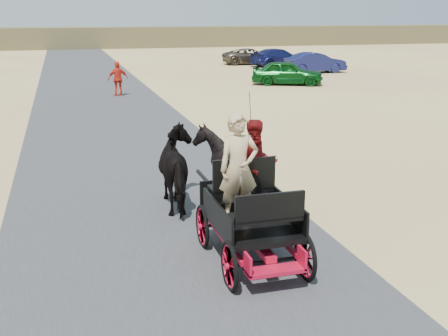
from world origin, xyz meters
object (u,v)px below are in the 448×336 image
object	(u,v)px
pedestrian	(118,79)
car_a	(287,73)
car_d	(251,56)
car_c	(279,57)
horse_left	(181,169)
car_b	(315,63)
carriage	(250,241)
horse_right	(230,165)

from	to	relation	value
pedestrian	car_a	bearing A→B (deg)	-174.47
car_a	car_d	distance (m)	13.62
car_c	car_d	size ratio (longest dim) A/B	1.02
horse_left	car_d	distance (m)	35.04
car_c	pedestrian	bearing A→B (deg)	122.29
pedestrian	car_b	distance (m)	16.32
car_a	car_c	distance (m)	11.87
horse_left	car_b	size ratio (longest dim) A/B	0.47
carriage	car_d	bearing A→B (deg)	71.29
horse_left	car_b	distance (m)	29.08
car_c	horse_right	bearing A→B (deg)	145.33
car_b	car_d	size ratio (longest dim) A/B	0.94
car_d	carriage	bearing A→B (deg)	163.80
carriage	car_a	world-z (taller)	car_a
pedestrian	car_b	bearing A→B (deg)	-157.29
horse_right	pedestrian	bearing A→B (deg)	-87.75
carriage	pedestrian	bearing A→B (deg)	90.36
car_b	car_c	xyz separation A→B (m)	(-0.60, 5.43, -0.02)
pedestrian	car_d	xyz separation A→B (m)	(12.21, 15.37, -0.23)
horse_left	horse_right	distance (m)	1.10
car_b	car_d	world-z (taller)	car_b
car_a	car_c	world-z (taller)	car_a
carriage	horse_right	xyz separation A→B (m)	(0.55, 3.00, 0.49)
pedestrian	horse_right	bearing A→B (deg)	86.67
horse_right	car_a	distance (m)	21.35
horse_right	car_d	size ratio (longest dim) A/B	0.37
horse_left	pedestrian	distance (m)	17.31
horse_left	car_a	size ratio (longest dim) A/B	0.49
carriage	car_a	size ratio (longest dim) A/B	0.59
car_a	pedestrian	bearing A→B (deg)	124.71
pedestrian	car_b	size ratio (longest dim) A/B	0.40
car_a	car_b	xyz separation A→B (m)	(4.46, 5.79, 0.01)
horse_left	car_c	size ratio (longest dim) A/B	0.43
horse_right	car_c	size ratio (longest dim) A/B	0.36
horse_right	carriage	bearing A→B (deg)	79.61
carriage	car_c	size ratio (longest dim) A/B	0.51
pedestrian	car_a	world-z (taller)	pedestrian
car_a	horse_right	bearing A→B (deg)	177.99
car_a	car_c	xyz separation A→B (m)	(3.86, 11.22, -0.02)
horse_right	pedestrian	xyz separation A→B (m)	(-0.68, 17.31, 0.01)
horse_left	pedestrian	bearing A→B (deg)	-91.39
carriage	horse_right	distance (m)	3.09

